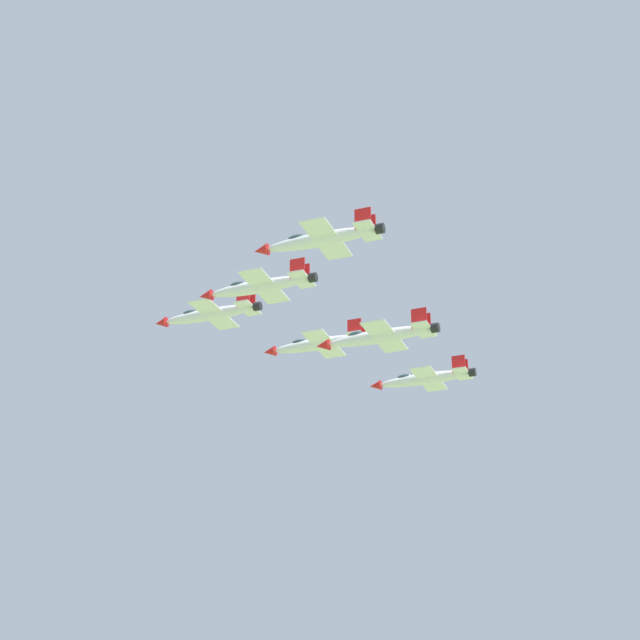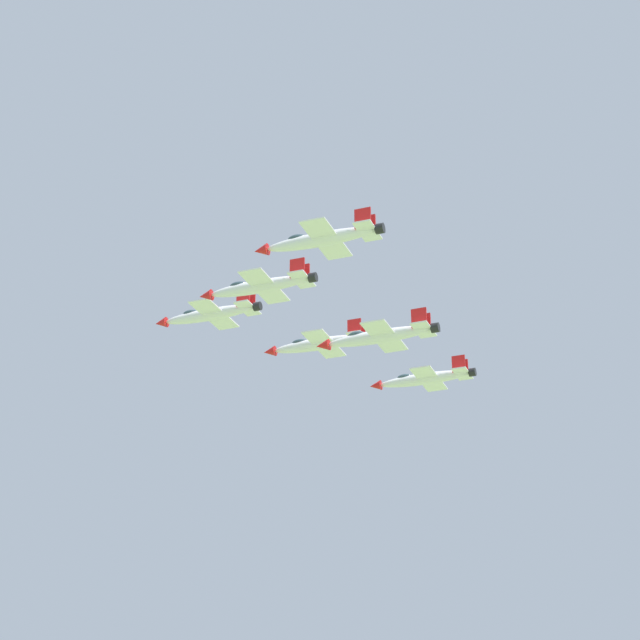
{
  "view_description": "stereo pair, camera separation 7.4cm",
  "coord_description": "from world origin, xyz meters",
  "px_view_note": "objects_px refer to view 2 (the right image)",
  "views": [
    {
      "loc": [
        129.83,
        40.9,
        34.39
      ],
      "look_at": [
        -19.1,
        8.58,
        105.09
      ],
      "focal_mm": 62.07,
      "sensor_mm": 36.0,
      "label": 1
    },
    {
      "loc": [
        129.81,
        40.97,
        34.39
      ],
      "look_at": [
        -19.1,
        8.58,
        105.09
      ],
      "focal_mm": 62.07,
      "sensor_mm": 36.0,
      "label": 2
    }
  ],
  "objects_px": {
    "jet_lead": "(210,314)",
    "jet_left_outer": "(321,239)",
    "jet_left_wingman": "(260,286)",
    "jet_right_wingman": "(319,344)",
    "jet_slot_rear": "(379,336)",
    "jet_right_outer": "(424,379)"
  },
  "relations": [
    {
      "from": "jet_lead",
      "to": "jet_slot_rear",
      "type": "bearing_deg",
      "value": -179.79
    },
    {
      "from": "jet_right_wingman",
      "to": "jet_left_outer",
      "type": "relative_size",
      "value": 1.04
    },
    {
      "from": "jet_right_wingman",
      "to": "jet_left_outer",
      "type": "xyz_separation_m",
      "value": [
        37.79,
        8.41,
        -2.0
      ]
    },
    {
      "from": "jet_lead",
      "to": "jet_left_outer",
      "type": "bearing_deg",
      "value": 139.85
    },
    {
      "from": "jet_left_wingman",
      "to": "jet_slot_rear",
      "type": "xyz_separation_m",
      "value": [
        -9.69,
        15.82,
        -5.2
      ]
    },
    {
      "from": "jet_left_wingman",
      "to": "jet_right_wingman",
      "type": "height_order",
      "value": "jet_right_wingman"
    },
    {
      "from": "jet_left_wingman",
      "to": "jet_right_outer",
      "type": "xyz_separation_m",
      "value": [
        -33.43,
        19.52,
        -2.96
      ]
    },
    {
      "from": "jet_lead",
      "to": "jet_right_wingman",
      "type": "bearing_deg",
      "value": -139.42
    },
    {
      "from": "jet_lead",
      "to": "jet_left_wingman",
      "type": "bearing_deg",
      "value": 139.85
    },
    {
      "from": "jet_right_wingman",
      "to": "jet_right_outer",
      "type": "height_order",
      "value": "jet_right_wingman"
    },
    {
      "from": "jet_slot_rear",
      "to": "jet_left_wingman",
      "type": "bearing_deg",
      "value": 40.85
    },
    {
      "from": "jet_left_outer",
      "to": "jet_slot_rear",
      "type": "xyz_separation_m",
      "value": [
        -23.74,
        3.7,
        -3.93
      ]
    },
    {
      "from": "jet_right_wingman",
      "to": "jet_right_outer",
      "type": "relative_size",
      "value": 1.03
    },
    {
      "from": "jet_left_outer",
      "to": "jet_slot_rear",
      "type": "bearing_deg",
      "value": -90.42
    },
    {
      "from": "jet_right_wingman",
      "to": "jet_slot_rear",
      "type": "height_order",
      "value": "jet_right_wingman"
    },
    {
      "from": "jet_lead",
      "to": "jet_left_outer",
      "type": "xyz_separation_m",
      "value": [
        28.1,
        24.22,
        -4.45
      ]
    },
    {
      "from": "jet_left_wingman",
      "to": "jet_left_outer",
      "type": "relative_size",
      "value": 1.02
    },
    {
      "from": "jet_right_wingman",
      "to": "jet_slot_rear",
      "type": "relative_size",
      "value": 0.99
    },
    {
      "from": "jet_right_wingman",
      "to": "jet_slot_rear",
      "type": "xyz_separation_m",
      "value": [
        14.05,
        12.11,
        -5.93
      ]
    },
    {
      "from": "jet_lead",
      "to": "jet_right_wingman",
      "type": "xyz_separation_m",
      "value": [
        -9.69,
        15.82,
        -2.45
      ]
    },
    {
      "from": "jet_left_outer",
      "to": "jet_slot_rear",
      "type": "distance_m",
      "value": 24.35
    },
    {
      "from": "jet_right_wingman",
      "to": "jet_left_outer",
      "type": "distance_m",
      "value": 38.76
    }
  ]
}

